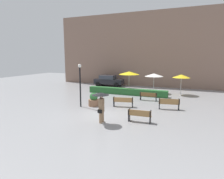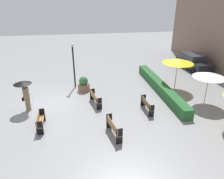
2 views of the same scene
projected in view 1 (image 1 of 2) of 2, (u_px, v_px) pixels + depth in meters
ground_plane at (100, 116)px, 14.00m from camera, size 60.00×60.00×0.00m
bench_mid_center at (123, 101)px, 16.50m from camera, size 1.74×0.69×0.83m
bench_near_right at (140, 115)px, 12.61m from camera, size 1.53×0.42×0.82m
bench_far_right at (169, 103)px, 15.65m from camera, size 1.66×0.62×0.90m
bench_back_row at (148, 96)px, 18.87m from camera, size 1.65×0.38×0.80m
pedestrian_with_umbrella at (101, 102)px, 12.27m from camera, size 1.10×1.10×2.02m
planter_pot at (94, 100)px, 16.81m from camera, size 0.93×0.93×1.17m
lamp_post at (80, 81)px, 16.25m from camera, size 0.28×0.28×3.62m
patio_umbrella_yellow at (129, 73)px, 22.80m from camera, size 2.39×2.39×2.52m
patio_umbrella_white at (154, 75)px, 22.62m from camera, size 2.14×2.14×2.31m
patio_umbrella_yellow_far at (181, 76)px, 21.47m from camera, size 1.91×1.91×2.28m
hedge_strip at (126, 92)px, 21.87m from camera, size 9.08×0.70×0.70m
building_facade at (148, 50)px, 27.72m from camera, size 28.00×1.20×10.46m
parked_car at (109, 80)px, 28.41m from camera, size 4.28×2.13×1.57m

